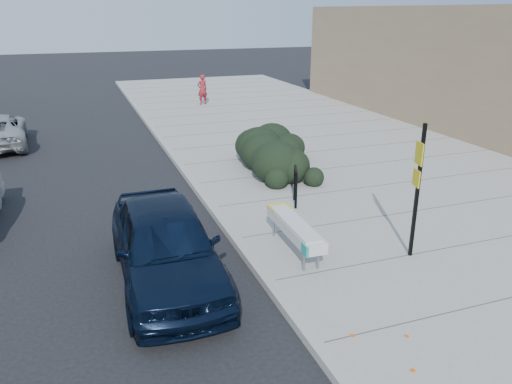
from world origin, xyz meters
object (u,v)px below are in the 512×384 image
sign_post (417,184)px  sedan_navy (166,245)px  bench (295,228)px  bike_rack (296,182)px  pedestrian (202,90)px

sign_post → sedan_navy: size_ratio=0.61×
bench → bike_rack: 2.75m
sedan_navy → bench: bearing=2.2°
bench → bike_rack: size_ratio=2.27×
pedestrian → bike_rack: bearing=70.1°
bike_rack → sign_post: size_ratio=0.36×
bench → pedestrian: 17.92m
bench → pedestrian: (2.53, 17.73, 0.26)m
bench → bike_rack: bike_rack is taller
sedan_navy → pedestrian: (5.24, 17.80, 0.16)m
sign_post → pedestrian: (0.35, 18.73, -0.78)m
bike_rack → pedestrian: size_ratio=0.62×
bike_rack → sign_post: sign_post is taller
bench → sedan_navy: size_ratio=0.49×
sign_post → sedan_navy: (-4.89, 0.93, -0.94)m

